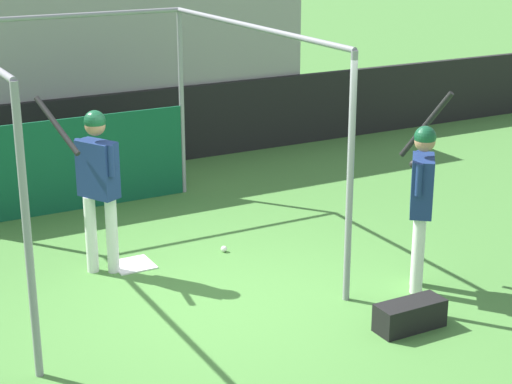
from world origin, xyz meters
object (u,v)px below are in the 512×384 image
object	(u,v)px
player_waiting	(422,192)
baseball	(224,249)
equipment_bag	(410,315)
player_batter	(97,175)

from	to	relation	value
player_waiting	baseball	world-z (taller)	player_waiting
player_waiting	equipment_bag	size ratio (longest dim) A/B	3.00
player_batter	equipment_bag	world-z (taller)	player_batter
player_waiting	player_batter	bearing A→B (deg)	92.72
baseball	player_batter	bearing A→B (deg)	174.77
equipment_bag	baseball	distance (m)	2.72
player_batter	player_waiting	world-z (taller)	player_waiting
equipment_bag	player_batter	bearing A→B (deg)	127.94
equipment_bag	baseball	xyz separation A→B (m)	(-0.69, 2.62, -0.10)
player_batter	baseball	world-z (taller)	player_batter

